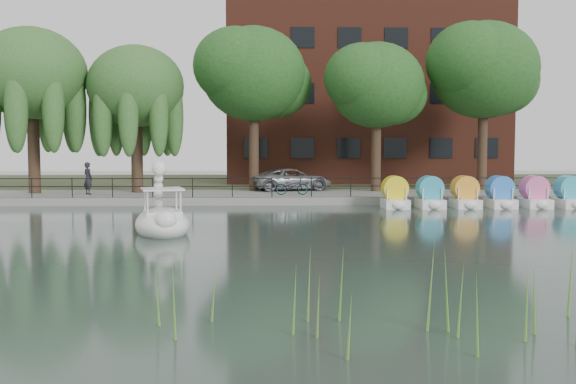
{
  "coord_description": "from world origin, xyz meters",
  "views": [
    {
      "loc": [
        -0.28,
        -19.06,
        2.91
      ],
      "look_at": [
        0.5,
        4.0,
        1.3
      ],
      "focal_mm": 40.0,
      "sensor_mm": 36.0,
      "label": 1
    }
  ],
  "objects": [
    {
      "name": "ground_plane",
      "position": [
        0.0,
        0.0,
        0.0
      ],
      "size": [
        120.0,
        120.0,
        0.0
      ],
      "primitive_type": "plane",
      "color": "#3C4E46"
    },
    {
      "name": "promenade",
      "position": [
        0.0,
        16.0,
        0.2
      ],
      "size": [
        40.0,
        6.0,
        0.4
      ],
      "primitive_type": "cube",
      "color": "gray",
      "rests_on": "ground_plane"
    },
    {
      "name": "kerb",
      "position": [
        0.0,
        13.05,
        0.2
      ],
      "size": [
        40.0,
        0.25,
        0.4
      ],
      "primitive_type": "cube",
      "color": "gray",
      "rests_on": "ground_plane"
    },
    {
      "name": "land_strip",
      "position": [
        0.0,
        30.0,
        0.18
      ],
      "size": [
        60.0,
        22.0,
        0.36
      ],
      "primitive_type": "cube",
      "color": "#47512D",
      "rests_on": "ground_plane"
    },
    {
      "name": "railing",
      "position": [
        0.0,
        13.25,
        1.15
      ],
      "size": [
        32.0,
        0.05,
        1.0
      ],
      "color": "black",
      "rests_on": "promenade"
    },
    {
      "name": "apartment_building",
      "position": [
        7.0,
        29.97,
        9.36
      ],
      "size": [
        20.0,
        10.07,
        18.0
      ],
      "color": "#4C1E16",
      "rests_on": "land_strip"
    },
    {
      "name": "willow_left",
      "position": [
        -13.0,
        16.5,
        6.87
      ],
      "size": [
        5.88,
        5.88,
        9.01
      ],
      "color": "#473323",
      "rests_on": "promenade"
    },
    {
      "name": "willow_mid",
      "position": [
        -7.5,
        17.0,
        6.25
      ],
      "size": [
        5.32,
        5.32,
        8.15
      ],
      "color": "#473323",
      "rests_on": "promenade"
    },
    {
      "name": "broadleaf_center",
      "position": [
        -1.0,
        18.0,
        7.06
      ],
      "size": [
        6.0,
        6.0,
        9.25
      ],
      "color": "#473323",
      "rests_on": "promenade"
    },
    {
      "name": "broadleaf_right",
      "position": [
        6.0,
        17.5,
        6.39
      ],
      "size": [
        5.4,
        5.4,
        8.32
      ],
      "color": "#473323",
      "rests_on": "promenade"
    },
    {
      "name": "broadleaf_far",
      "position": [
        12.5,
        18.5,
        7.4
      ],
      "size": [
        6.3,
        6.3,
        9.71
      ],
      "color": "#473323",
      "rests_on": "promenade"
    },
    {
      "name": "minivan",
      "position": [
        1.23,
        18.18,
        1.14
      ],
      "size": [
        3.66,
        5.73,
        1.47
      ],
      "primitive_type": "imported",
      "rotation": [
        0.0,
        0.0,
        1.82
      ],
      "color": "gray",
      "rests_on": "promenade"
    },
    {
      "name": "bicycle",
      "position": [
        1.07,
        14.78,
        0.9
      ],
      "size": [
        0.75,
        1.77,
        1.0
      ],
      "primitive_type": "imported",
      "rotation": [
        0.0,
        0.0,
        1.66
      ],
      "color": "gray",
      "rests_on": "promenade"
    },
    {
      "name": "pedestrian",
      "position": [
        -9.78,
        15.36,
        1.39
      ],
      "size": [
        0.85,
        0.84,
        1.98
      ],
      "primitive_type": "imported",
      "rotation": [
        0.0,
        0.0,
        2.37
      ],
      "color": "black",
      "rests_on": "promenade"
    },
    {
      "name": "swan_boat",
      "position": [
        -3.79,
        2.52,
        0.53
      ],
      "size": [
        2.48,
        3.24,
        2.44
      ],
      "rotation": [
        0.0,
        0.0,
        0.26
      ],
      "color": "white",
      "rests_on": "ground_plane"
    },
    {
      "name": "pedal_boat_row",
      "position": [
        10.14,
        11.4,
        0.61
      ],
      "size": [
        9.65,
        1.7,
        1.4
      ],
      "color": "white",
      "rests_on": "ground_plane"
    },
    {
      "name": "reed_bank",
      "position": [
        2.0,
        -9.5,
        0.6
      ],
      "size": [
        24.0,
        2.4,
        1.2
      ],
      "color": "#669938",
      "rests_on": "ground_plane"
    }
  ]
}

